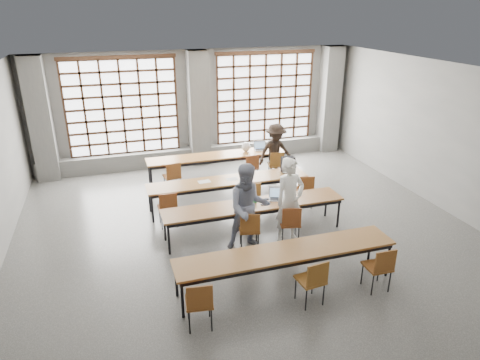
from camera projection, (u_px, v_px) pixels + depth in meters
name	position (u px, v px, depth m)	size (l,w,h in m)	color
floor	(254.00, 241.00, 9.20)	(11.00, 11.00, 0.00)	#484846
ceiling	(256.00, 76.00, 7.87)	(11.00, 11.00, 0.00)	silver
wall_back	(197.00, 107.00, 13.39)	(10.00, 10.00, 0.00)	slate
wall_right	(458.00, 143.00, 9.93)	(11.00, 11.00, 0.00)	slate
column_left	(40.00, 120.00, 11.89)	(0.60, 0.55, 3.50)	#5B5B58
column_mid	(199.00, 109.00, 13.14)	(0.60, 0.55, 3.50)	#5B5B58
column_right	(329.00, 100.00, 14.39)	(0.60, 0.55, 3.50)	#5B5B58
window_left	(123.00, 108.00, 12.63)	(3.32, 0.12, 3.00)	white
window_right	(265.00, 98.00, 13.89)	(3.32, 0.12, 3.00)	white
sill_ledge	(200.00, 154.00, 13.78)	(9.80, 0.35, 0.50)	#5B5B58
desk_row_a	(217.00, 157.00, 12.27)	(4.00, 0.70, 0.73)	brown
desk_row_b	(228.00, 182.00, 10.55)	(4.00, 0.70, 0.73)	brown
desk_row_c	(254.00, 206.00, 9.27)	(4.00, 0.70, 0.73)	brown
desk_row_d	(287.00, 254.00, 7.50)	(4.00, 0.70, 0.73)	brown
chair_back_left	(173.00, 174.00, 11.38)	(0.48, 0.48, 0.88)	maroon
chair_back_mid	(251.00, 166.00, 11.99)	(0.47, 0.47, 0.88)	brown
chair_back_right	(276.00, 163.00, 12.21)	(0.50, 0.50, 0.88)	brown
chair_mid_left	(168.00, 206.00, 9.60)	(0.42, 0.43, 0.88)	brown
chair_mid_centre	(252.00, 195.00, 10.15)	(0.48, 0.48, 0.88)	brown
chair_mid_right	(305.00, 188.00, 10.54)	(0.51, 0.51, 0.88)	brown
chair_front_left	(250.00, 227.00, 8.67)	(0.51, 0.51, 0.88)	brown
chair_front_right	(290.00, 221.00, 8.92)	(0.50, 0.51, 0.88)	brown
chair_near_left	(199.00, 300.00, 6.52)	(0.47, 0.48, 0.88)	brown
chair_near_mid	(313.00, 278.00, 7.05)	(0.46, 0.47, 0.88)	brown
chair_near_right	(380.00, 265.00, 7.41)	(0.43, 0.43, 0.88)	brown
student_male	(290.00, 201.00, 8.89)	(0.68, 0.45, 1.87)	white
student_female	(249.00, 207.00, 8.64)	(0.90, 0.70, 1.84)	navy
student_back	(275.00, 152.00, 12.22)	(1.06, 0.61, 1.64)	black
laptop_front	(277.00, 196.00, 9.47)	(0.44, 0.41, 0.26)	#B5B5BA
laptop_back	(260.00, 147.00, 12.70)	(0.40, 0.35, 0.26)	#B9BABF
mouse	(295.00, 198.00, 9.48)	(0.10, 0.06, 0.04)	white
green_box	(251.00, 201.00, 9.28)	(0.25, 0.09, 0.09)	#2B843C
phone	(264.00, 204.00, 9.20)	(0.13, 0.06, 0.01)	black
paper_sheet_a	(204.00, 182.00, 10.40)	(0.30, 0.21, 0.00)	silver
paper_sheet_c	(232.00, 179.00, 10.55)	(0.30, 0.21, 0.00)	silver
backpack	(288.00, 164.00, 10.94)	(0.32, 0.20, 0.40)	black
plastic_bag	(246.00, 147.00, 12.49)	(0.26, 0.21, 0.29)	silver
red_pouch	(199.00, 299.00, 6.61)	(0.20, 0.08, 0.06)	maroon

